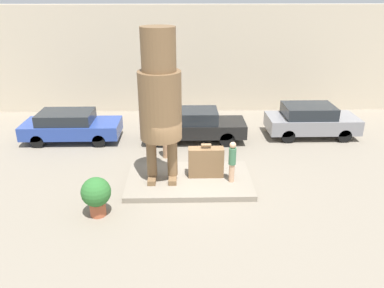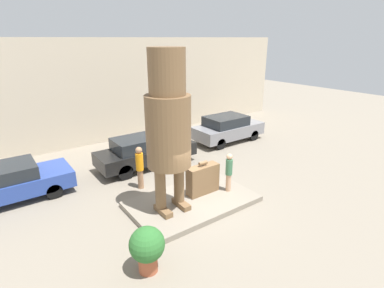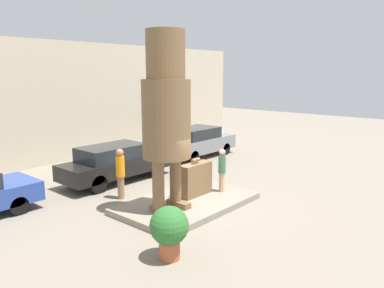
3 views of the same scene
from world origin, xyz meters
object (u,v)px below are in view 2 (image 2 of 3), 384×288
at_px(statue_figure, 168,121).
at_px(parked_car_black, 145,150).
at_px(planter_pot, 147,247).
at_px(parked_car_grey, 228,128).
at_px(parked_car_blue, 6,183).
at_px(tourist, 229,171).
at_px(worker_hivis, 140,166).
at_px(giant_suitcase, 203,179).

xyz_separation_m(statue_figure, parked_car_black, (1.25, 4.25, -2.59)).
distance_m(parked_car_black, planter_pot, 7.08).
bearing_deg(parked_car_grey, planter_pot, -143.20).
height_order(parked_car_blue, parked_car_black, parked_car_black).
height_order(statue_figure, parked_car_black, statue_figure).
height_order(tourist, parked_car_black, tourist).
bearing_deg(parked_car_black, parked_car_blue, 178.32).
distance_m(statue_figure, tourist, 3.48).
relative_size(tourist, worker_hivis, 0.86).
relative_size(statue_figure, parked_car_blue, 1.21).
bearing_deg(worker_hivis, parked_car_black, 56.87).
bearing_deg(giant_suitcase, planter_pot, -148.00).
distance_m(statue_figure, worker_hivis, 3.37).
bearing_deg(worker_hivis, parked_car_grey, 18.60).
xyz_separation_m(statue_figure, worker_hivis, (0.02, 2.35, -2.42)).
xyz_separation_m(parked_car_grey, planter_pot, (-9.04, -6.76, -0.05)).
distance_m(tourist, worker_hivis, 3.63).
distance_m(giant_suitcase, tourist, 1.07).
distance_m(parked_car_blue, parked_car_grey, 11.62).
distance_m(giant_suitcase, parked_car_black, 4.04).
height_order(statue_figure, parked_car_blue, statue_figure).
height_order(statue_figure, giant_suitcase, statue_figure).
height_order(parked_car_black, worker_hivis, worker_hivis).
relative_size(giant_suitcase, parked_car_blue, 0.29).
bearing_deg(worker_hivis, giant_suitcase, -52.90).
bearing_deg(tourist, giant_suitcase, 153.14).
bearing_deg(statue_figure, parked_car_grey, 33.82).
bearing_deg(parked_car_blue, worker_hivis, -24.18).
bearing_deg(planter_pot, statue_figure, 45.66).
height_order(parked_car_blue, planter_pot, parked_car_blue).
height_order(tourist, worker_hivis, worker_hivis).
distance_m(tourist, parked_car_black, 4.68).
bearing_deg(planter_pot, parked_car_grey, 36.80).
height_order(giant_suitcase, parked_car_blue, giant_suitcase).
bearing_deg(worker_hivis, statue_figure, -90.43).
relative_size(giant_suitcase, worker_hivis, 0.73).
xyz_separation_m(statue_figure, giant_suitcase, (1.63, 0.22, -2.64)).
relative_size(tourist, parked_car_black, 0.33).
relative_size(giant_suitcase, parked_car_black, 0.28).
bearing_deg(planter_pot, giant_suitcase, 32.00).
xyz_separation_m(parked_car_blue, planter_pot, (2.57, -6.46, 0.01)).
distance_m(parked_car_grey, planter_pot, 11.29).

